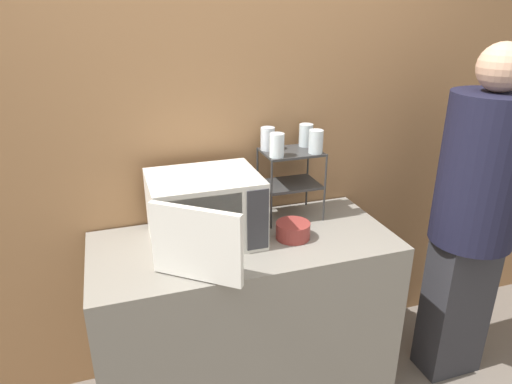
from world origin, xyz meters
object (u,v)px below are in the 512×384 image
(dish_rack, at_px, (291,170))
(glass_front_right, at_px, (316,142))
(glass_front_left, at_px, (277,145))
(bowl, at_px, (293,231))
(microwave, at_px, (204,210))
(glass_back_right, at_px, (306,135))
(person, at_px, (475,208))
(glass_back_left, at_px, (268,139))

(dish_rack, relative_size, glass_front_right, 3.12)
(glass_front_left, relative_size, bowl, 0.70)
(microwave, bearing_deg, glass_front_right, 7.68)
(glass_back_right, bearing_deg, bowl, -121.73)
(microwave, height_order, dish_rack, dish_rack)
(glass_front_left, bearing_deg, dish_rack, 31.92)
(glass_front_right, xyz_separation_m, person, (0.74, -0.32, -0.32))
(glass_front_left, height_order, glass_back_right, same)
(dish_rack, bearing_deg, microwave, -163.41)
(glass_front_left, bearing_deg, glass_back_left, 90.99)
(glass_back_left, bearing_deg, person, -25.17)
(bowl, bearing_deg, glass_front_right, 43.55)
(glass_front_right, distance_m, glass_back_left, 0.24)
(bowl, relative_size, person, 0.09)
(glass_front_left, xyz_separation_m, glass_back_right, (0.21, 0.12, 0.00))
(microwave, relative_size, glass_back_right, 5.67)
(glass_back_right, xyz_separation_m, person, (0.73, -0.44, -0.32))
(glass_back_right, distance_m, glass_back_left, 0.21)
(bowl, xyz_separation_m, person, (0.92, -0.15, 0.05))
(microwave, distance_m, glass_front_left, 0.46)
(glass_front_right, relative_size, person, 0.06)
(microwave, height_order, bowl, microwave)
(glass_front_right, bearing_deg, glass_front_left, 179.81)
(glass_front_right, height_order, person, person)
(microwave, relative_size, glass_front_left, 5.67)
(dish_rack, relative_size, bowl, 2.19)
(microwave, height_order, glass_front_left, glass_front_left)
(microwave, xyz_separation_m, glass_front_left, (0.38, 0.08, 0.25))
(glass_back_left, height_order, bowl, glass_back_left)
(microwave, relative_size, person, 0.36)
(glass_front_left, distance_m, glass_back_left, 0.12)
(glass_back_left, bearing_deg, microwave, -151.73)
(glass_front_left, xyz_separation_m, bowl, (0.02, -0.17, -0.37))
(microwave, distance_m, glass_back_left, 0.49)
(dish_rack, bearing_deg, glass_back_left, 150.93)
(bowl, bearing_deg, dish_rack, 71.28)
(microwave, xyz_separation_m, dish_rack, (0.48, 0.14, 0.09))
(microwave, xyz_separation_m, person, (1.32, -0.24, -0.07))
(glass_back_right, relative_size, glass_front_right, 1.00)
(dish_rack, height_order, glass_front_left, glass_front_left)
(glass_front_left, bearing_deg, bowl, -82.14)
(glass_front_right, bearing_deg, bowl, -136.45)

